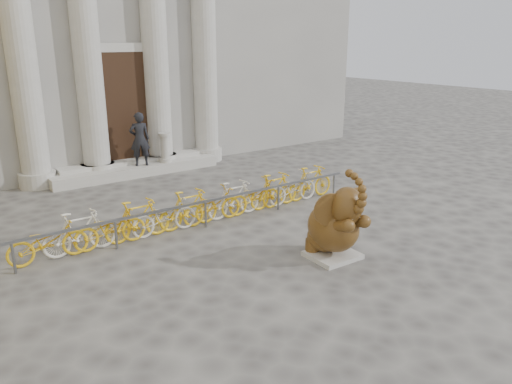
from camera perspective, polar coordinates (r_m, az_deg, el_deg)
ground at (r=10.72m, az=6.53°, el=-8.64°), size 80.00×80.00×0.00m
classical_building at (r=23.00m, az=-20.36°, el=19.50°), size 22.00×10.70×12.00m
entrance_steps at (r=18.29m, az=-13.62°, el=2.54°), size 6.00×1.20×0.36m
elephant_statue at (r=10.97m, az=9.01°, el=-3.82°), size 1.40×1.55×2.09m
bike_rack at (r=12.94m, az=-6.41°, el=-1.64°), size 9.46×0.53×1.00m
pedestrian at (r=17.86m, az=-13.15°, el=5.91°), size 0.78×0.63×1.88m
balustrade_post at (r=18.28m, az=-10.34°, el=4.90°), size 0.43×0.43×1.06m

